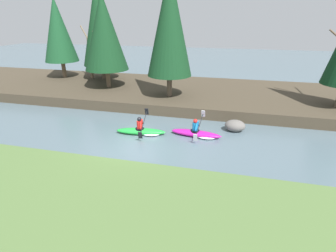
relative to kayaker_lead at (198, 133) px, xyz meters
name	(u,v)px	position (x,y,z in m)	size (l,w,h in m)	color
ground_plane	(136,148)	(-2.78, -2.02, -0.20)	(90.00, 90.00, 0.00)	slate
riverbank_near	(70,224)	(-2.78, -7.68, 0.11)	(44.00, 6.84, 0.62)	#56753D
riverbank_far	(175,92)	(-2.78, 7.13, 0.16)	(44.00, 9.19, 0.71)	#473D2D
conifer_tree_far_left	(58,30)	(-13.77, 8.66, 4.70)	(2.97, 2.97, 6.94)	brown
conifer_tree_left	(99,24)	(-9.95, 9.07, 5.20)	(3.30, 3.30, 8.16)	brown
conifer_tree_mid_left	(104,32)	(-8.14, 6.27, 4.72)	(3.37, 3.37, 7.03)	brown
conifer_tree_centre	(170,23)	(-2.75, 4.89, 5.39)	(3.05, 3.05, 8.29)	brown
bare_tree_upstream	(90,53)	(-11.08, 9.05, 2.72)	(2.62, 2.59, 4.67)	#7A664C
kayaker_lead	(198,133)	(0.00, 0.00, 0.00)	(2.79, 2.07, 1.20)	#C61999
kayaker_middle	(143,131)	(-2.98, -0.42, 0.00)	(2.80, 2.07, 1.20)	green
boulder_midstream	(235,126)	(1.92, 1.26, 0.12)	(1.14, 0.89, 0.65)	slate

